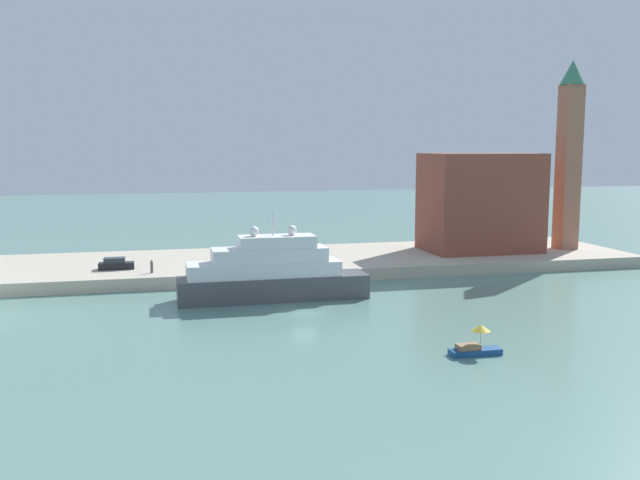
{
  "coord_description": "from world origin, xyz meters",
  "views": [
    {
      "loc": [
        -15.06,
        -70.54,
        17.69
      ],
      "look_at": [
        3.22,
        6.0,
        7.04
      ],
      "focal_mm": 38.95,
      "sensor_mm": 36.0,
      "label": 1
    }
  ],
  "objects_px": {
    "harbor_building": "(480,202)",
    "parked_car": "(116,264)",
    "mooring_bollard": "(284,267)",
    "person_figure": "(152,267)",
    "bell_tower": "(569,149)",
    "large_yacht": "(271,274)",
    "small_motorboat": "(475,345)"
  },
  "relations": [
    {
      "from": "bell_tower",
      "to": "harbor_building",
      "type": "bearing_deg",
      "value": 174.76
    },
    {
      "from": "harbor_building",
      "to": "bell_tower",
      "type": "relative_size",
      "value": 0.58
    },
    {
      "from": "small_motorboat",
      "to": "bell_tower",
      "type": "bearing_deg",
      "value": 50.13
    },
    {
      "from": "large_yacht",
      "to": "small_motorboat",
      "type": "relative_size",
      "value": 4.91
    },
    {
      "from": "large_yacht",
      "to": "harbor_building",
      "type": "height_order",
      "value": "harbor_building"
    },
    {
      "from": "harbor_building",
      "to": "parked_car",
      "type": "relative_size",
      "value": 3.7
    },
    {
      "from": "small_motorboat",
      "to": "harbor_building",
      "type": "xyz_separation_m",
      "value": [
        22.56,
        45.28,
        8.24
      ]
    },
    {
      "from": "parked_car",
      "to": "bell_tower",
      "type": "bearing_deg",
      "value": 2.4
    },
    {
      "from": "bell_tower",
      "to": "person_figure",
      "type": "bearing_deg",
      "value": -173.84
    },
    {
      "from": "parked_car",
      "to": "person_figure",
      "type": "height_order",
      "value": "person_figure"
    },
    {
      "from": "bell_tower",
      "to": "mooring_bollard",
      "type": "relative_size",
      "value": 34.89
    },
    {
      "from": "mooring_bollard",
      "to": "person_figure",
      "type": "bearing_deg",
      "value": 174.35
    },
    {
      "from": "mooring_bollard",
      "to": "small_motorboat",
      "type": "bearing_deg",
      "value": -74.22
    },
    {
      "from": "large_yacht",
      "to": "small_motorboat",
      "type": "distance_m",
      "value": 28.92
    },
    {
      "from": "harbor_building",
      "to": "parked_car",
      "type": "bearing_deg",
      "value": -175.59
    },
    {
      "from": "person_figure",
      "to": "mooring_bollard",
      "type": "bearing_deg",
      "value": -5.65
    },
    {
      "from": "bell_tower",
      "to": "large_yacht",
      "type": "bearing_deg",
      "value": -159.81
    },
    {
      "from": "parked_car",
      "to": "mooring_bollard",
      "type": "relative_size",
      "value": 5.44
    },
    {
      "from": "large_yacht",
      "to": "bell_tower",
      "type": "xyz_separation_m",
      "value": [
        50.15,
        18.44,
        14.23
      ]
    },
    {
      "from": "small_motorboat",
      "to": "parked_car",
      "type": "bearing_deg",
      "value": 127.45
    },
    {
      "from": "small_motorboat",
      "to": "mooring_bollard",
      "type": "relative_size",
      "value": 5.38
    },
    {
      "from": "parked_car",
      "to": "mooring_bollard",
      "type": "bearing_deg",
      "value": -14.79
    },
    {
      "from": "bell_tower",
      "to": "small_motorboat",
      "type": "bearing_deg",
      "value": -129.87
    },
    {
      "from": "bell_tower",
      "to": "parked_car",
      "type": "distance_m",
      "value": 69.9
    },
    {
      "from": "mooring_bollard",
      "to": "bell_tower",
      "type": "bearing_deg",
      "value": 10.35
    },
    {
      "from": "large_yacht",
      "to": "bell_tower",
      "type": "distance_m",
      "value": 55.3
    },
    {
      "from": "small_motorboat",
      "to": "mooring_bollard",
      "type": "bearing_deg",
      "value": 105.78
    },
    {
      "from": "small_motorboat",
      "to": "bell_tower",
      "type": "xyz_separation_m",
      "value": [
        36.73,
        43.98,
        16.32
      ]
    },
    {
      "from": "harbor_building",
      "to": "small_motorboat",
      "type": "bearing_deg",
      "value": -116.48
    },
    {
      "from": "harbor_building",
      "to": "bell_tower",
      "type": "distance_m",
      "value": 16.37
    },
    {
      "from": "small_motorboat",
      "to": "person_figure",
      "type": "bearing_deg",
      "value": 125.93
    },
    {
      "from": "small_motorboat",
      "to": "harbor_building",
      "type": "distance_m",
      "value": 51.25
    }
  ]
}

